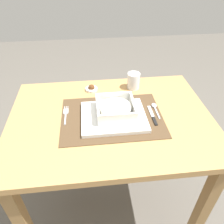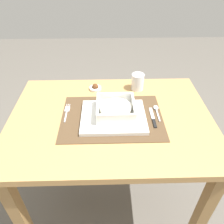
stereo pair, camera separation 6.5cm
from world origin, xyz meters
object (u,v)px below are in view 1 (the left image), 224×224
(porridge_bowl, at_px, (116,109))
(fork, at_px, (66,114))
(spoon, at_px, (155,107))
(condiment_saucer, at_px, (92,88))
(drinking_glass, at_px, (133,82))
(butter_knife, at_px, (153,116))
(dining_table, at_px, (111,135))

(porridge_bowl, relative_size, fork, 1.21)
(fork, xyz_separation_m, spoon, (0.41, 0.00, 0.00))
(spoon, relative_size, condiment_saucer, 1.81)
(fork, height_order, drinking_glass, drinking_glass)
(spoon, bearing_deg, butter_knife, -113.02)
(butter_knife, height_order, condiment_saucer, condiment_saucer)
(butter_knife, bearing_deg, fork, 170.08)
(porridge_bowl, height_order, drinking_glass, drinking_glass)
(spoon, relative_size, butter_knife, 0.83)
(fork, relative_size, condiment_saucer, 2.18)
(butter_knife, bearing_deg, dining_table, 170.91)
(fork, height_order, condiment_saucer, condiment_saucer)
(porridge_bowl, distance_m, fork, 0.23)
(porridge_bowl, bearing_deg, dining_table, 178.89)
(porridge_bowl, distance_m, condiment_saucer, 0.25)
(condiment_saucer, bearing_deg, drinking_glass, -0.39)
(fork, distance_m, drinking_glass, 0.40)
(dining_table, relative_size, fork, 6.67)
(butter_knife, relative_size, drinking_glass, 1.60)
(butter_knife, bearing_deg, spoon, 67.85)
(butter_knife, bearing_deg, porridge_bowl, 169.98)
(porridge_bowl, distance_m, drinking_glass, 0.26)
(porridge_bowl, xyz_separation_m, fork, (-0.22, 0.04, -0.03))
(condiment_saucer, bearing_deg, fork, -122.66)
(fork, xyz_separation_m, drinking_glass, (0.34, 0.19, 0.03))
(dining_table, distance_m, drinking_glass, 0.31)
(fork, bearing_deg, drinking_glass, 24.74)
(dining_table, xyz_separation_m, spoon, (0.21, 0.04, 0.12))
(butter_knife, height_order, drinking_glass, drinking_glass)
(dining_table, xyz_separation_m, butter_knife, (0.19, -0.03, 0.12))
(drinking_glass, bearing_deg, porridge_bowl, -118.38)
(fork, bearing_deg, spoon, -3.97)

